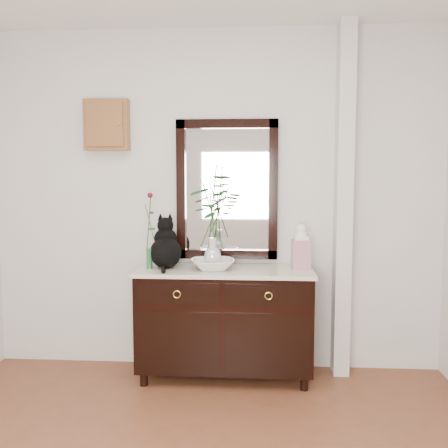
# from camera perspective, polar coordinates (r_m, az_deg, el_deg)

# --- Properties ---
(wall_back) EXTENTS (3.60, 0.04, 2.70)m
(wall_back) POSITION_cam_1_polar(r_m,az_deg,el_deg) (3.98, -1.09, 2.64)
(wall_back) COLOR silver
(wall_back) RESTS_ON ground
(pilaster) EXTENTS (0.12, 0.20, 2.70)m
(pilaster) POSITION_cam_1_polar(r_m,az_deg,el_deg) (3.94, 13.47, 2.46)
(pilaster) COLOR silver
(pilaster) RESTS_ON ground
(sideboard) EXTENTS (1.33, 0.52, 0.82)m
(sideboard) POSITION_cam_1_polar(r_m,az_deg,el_deg) (3.87, 0.10, -10.62)
(sideboard) COLOR black
(sideboard) RESTS_ON ground
(wall_mirror) EXTENTS (0.80, 0.06, 1.10)m
(wall_mirror) POSITION_cam_1_polar(r_m,az_deg,el_deg) (3.95, 0.33, 3.93)
(wall_mirror) COLOR black
(wall_mirror) RESTS_ON wall_back
(key_cabinet) EXTENTS (0.35, 0.10, 0.40)m
(key_cabinet) POSITION_cam_1_polar(r_m,az_deg,el_deg) (4.12, -13.25, 10.96)
(key_cabinet) COLOR brown
(key_cabinet) RESTS_ON wall_back
(cat) EXTENTS (0.33, 0.38, 0.39)m
(cat) POSITION_cam_1_polar(r_m,az_deg,el_deg) (3.84, -6.69, -2.07)
(cat) COLOR black
(cat) RESTS_ON sideboard
(lotus_bowl) EXTENTS (0.38, 0.38, 0.08)m
(lotus_bowl) POSITION_cam_1_polar(r_m,az_deg,el_deg) (3.74, -1.31, -4.64)
(lotus_bowl) COLOR silver
(lotus_bowl) RESTS_ON sideboard
(vase_branches) EXTENTS (0.38, 0.38, 0.77)m
(vase_branches) POSITION_cam_1_polar(r_m,az_deg,el_deg) (3.69, -1.32, 0.96)
(vase_branches) COLOR silver
(vase_branches) RESTS_ON lotus_bowl
(bud_vase_rose) EXTENTS (0.08, 0.08, 0.59)m
(bud_vase_rose) POSITION_cam_1_polar(r_m,az_deg,el_deg) (3.79, -8.57, -0.70)
(bud_vase_rose) COLOR #2B6636
(bud_vase_rose) RESTS_ON sideboard
(ginger_jar) EXTENTS (0.14, 0.14, 0.35)m
(ginger_jar) POSITION_cam_1_polar(r_m,az_deg,el_deg) (3.80, 8.77, -2.46)
(ginger_jar) COLOR silver
(ginger_jar) RESTS_ON sideboard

